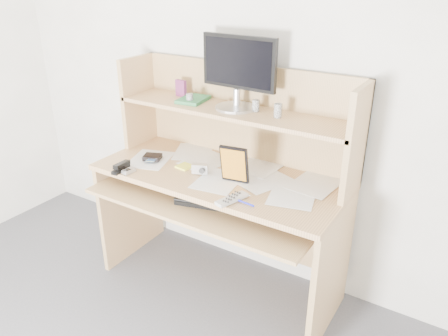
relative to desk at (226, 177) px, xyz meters
The scene contains 19 objects.
back_wall 0.60m from the desk, 90.00° to the left, with size 3.60×0.04×2.50m, color white.
desk is the anchor object (origin of this frame).
paper_clutter 0.10m from the desk, 90.00° to the right, with size 1.32×0.54×0.01m, color silver.
keyboard 0.23m from the desk, 61.95° to the right, with size 0.52×0.30×0.03m.
tv_remote 0.40m from the desk, 54.38° to the right, with size 0.05×0.18×0.02m, color #AEADA9.
flip_phone 0.55m from the desk, 141.74° to the right, with size 0.04×0.08×0.02m, color #AAA9AC.
stapler 0.60m from the desk, 144.73° to the right, with size 0.04×0.14×0.04m, color black.
wallet 0.46m from the desk, 163.51° to the right, with size 0.10×0.08×0.02m, color black.
sticky_note_pad 0.24m from the desk, 151.62° to the right, with size 0.08×0.08×0.01m, color gold.
digital_camera 0.19m from the desk, 119.88° to the right, with size 0.09×0.03×0.05m, color #B3B3B5.
game_case 0.26m from the desk, 46.11° to the right, with size 0.15×0.02×0.21m, color black.
blue_pen 0.41m from the desk, 48.49° to the right, with size 0.01×0.01×0.16m, color #191FBD.
card_box 0.60m from the desk, 162.55° to the left, with size 0.07×0.02×0.10m, color maroon.
shelf_book 0.49m from the desk, 163.97° to the left, with size 0.14×0.19×0.02m, color #34824D.
chip_stack_a 0.49m from the desk, behind, with size 0.04×0.04×0.05m, color black.
chip_stack_b 0.45m from the desk, 35.96° to the left, with size 0.04×0.04×0.06m, color white.
chip_stack_c 0.42m from the desk, 85.76° to the left, with size 0.04×0.04×0.04m, color black.
chip_stack_d 0.51m from the desk, 12.01° to the left, with size 0.04×0.04×0.07m, color silver.
monitor 0.60m from the desk, 83.92° to the left, with size 0.45×0.22×0.39m.
Camera 1 is at (1.18, -0.35, 1.77)m, focal length 35.00 mm.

